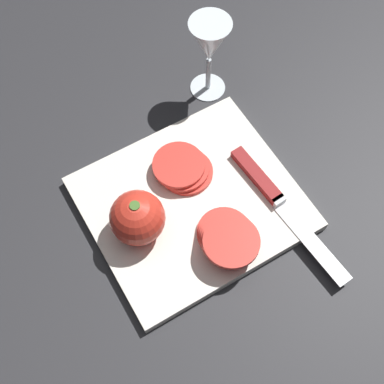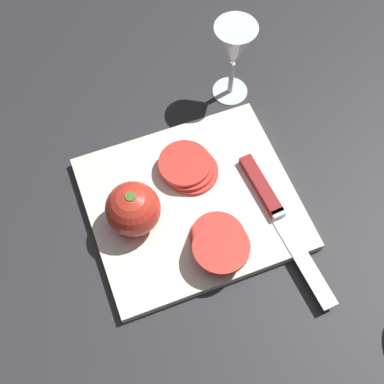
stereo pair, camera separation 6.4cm
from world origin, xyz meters
The scene contains 7 objects.
ground_plane centered at (0.00, 0.00, 0.00)m, with size 3.00×3.00×0.00m, color #28282B.
cutting_board centered at (-0.01, 0.01, 0.01)m, with size 0.32×0.29×0.02m.
wine_glass centered at (-0.16, -0.18, 0.11)m, with size 0.07×0.07×0.16m.
whole_tomato centered at (0.08, 0.02, 0.06)m, with size 0.08×0.08×0.08m.
knife centered at (-0.13, 0.06, 0.02)m, with size 0.04×0.27×0.01m.
tomato_slice_stack_near centered at (-0.03, -0.04, 0.03)m, with size 0.09×0.10×0.02m.
tomato_slice_stack_far centered at (-0.02, 0.10, 0.04)m, with size 0.09×0.11×0.04m.
Camera 1 is at (0.18, 0.34, 0.78)m, focal length 50.00 mm.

